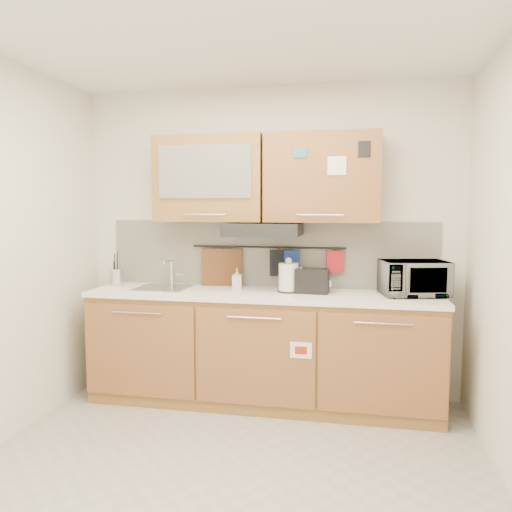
% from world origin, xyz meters
% --- Properties ---
extents(floor, '(3.20, 3.20, 0.00)m').
position_xyz_m(floor, '(0.00, 0.00, 0.00)').
color(floor, '#9E9993').
rests_on(floor, ground).
extents(ceiling, '(3.20, 3.20, 0.00)m').
position_xyz_m(ceiling, '(0.00, 0.00, 2.60)').
color(ceiling, white).
rests_on(ceiling, wall_back).
extents(wall_back, '(3.20, 0.00, 3.20)m').
position_xyz_m(wall_back, '(0.00, 1.50, 1.30)').
color(wall_back, silver).
rests_on(wall_back, ground).
extents(base_cabinet, '(2.80, 0.64, 0.88)m').
position_xyz_m(base_cabinet, '(0.00, 1.19, 0.41)').
color(base_cabinet, olive).
rests_on(base_cabinet, floor).
extents(countertop, '(2.82, 0.62, 0.04)m').
position_xyz_m(countertop, '(0.00, 1.19, 0.90)').
color(countertop, white).
rests_on(countertop, base_cabinet).
extents(backsplash, '(2.80, 0.02, 0.56)m').
position_xyz_m(backsplash, '(0.00, 1.49, 1.20)').
color(backsplash, silver).
rests_on(backsplash, countertop).
extents(upper_cabinets, '(1.82, 0.37, 0.70)m').
position_xyz_m(upper_cabinets, '(-0.00, 1.32, 1.83)').
color(upper_cabinets, olive).
rests_on(upper_cabinets, wall_back).
extents(range_hood, '(0.60, 0.46, 0.10)m').
position_xyz_m(range_hood, '(0.00, 1.25, 1.42)').
color(range_hood, black).
rests_on(range_hood, upper_cabinets).
extents(sink, '(0.42, 0.40, 0.26)m').
position_xyz_m(sink, '(-0.85, 1.21, 0.92)').
color(sink, silver).
rests_on(sink, countertop).
extents(utensil_rail, '(1.30, 0.02, 0.02)m').
position_xyz_m(utensil_rail, '(0.00, 1.45, 1.26)').
color(utensil_rail, black).
rests_on(utensil_rail, backsplash).
extents(utensil_crock, '(0.14, 0.14, 0.29)m').
position_xyz_m(utensil_crock, '(-1.30, 1.27, 1.00)').
color(utensil_crock, silver).
rests_on(utensil_crock, countertop).
extents(kettle, '(0.20, 0.18, 0.28)m').
position_xyz_m(kettle, '(0.21, 1.24, 1.03)').
color(kettle, silver).
rests_on(kettle, countertop).
extents(toaster, '(0.27, 0.17, 0.20)m').
position_xyz_m(toaster, '(0.40, 1.22, 1.02)').
color(toaster, black).
rests_on(toaster, countertop).
extents(microwave, '(0.55, 0.44, 0.27)m').
position_xyz_m(microwave, '(1.18, 1.26, 1.05)').
color(microwave, '#999999').
rests_on(microwave, countertop).
extents(soap_bottle, '(0.09, 0.09, 0.17)m').
position_xyz_m(soap_bottle, '(-0.24, 1.32, 1.01)').
color(soap_bottle, '#999999').
rests_on(soap_bottle, countertop).
extents(cutting_board, '(0.35, 0.09, 0.44)m').
position_xyz_m(cutting_board, '(-0.40, 1.44, 1.02)').
color(cutting_board, brown).
rests_on(cutting_board, utensil_rail).
extents(oven_mitt, '(0.13, 0.06, 0.21)m').
position_xyz_m(oven_mitt, '(0.21, 1.44, 1.13)').
color(oven_mitt, navy).
rests_on(oven_mitt, utensil_rail).
extents(dark_pouch, '(0.14, 0.09, 0.22)m').
position_xyz_m(dark_pouch, '(0.09, 1.44, 1.13)').
color(dark_pouch, black).
rests_on(dark_pouch, utensil_rail).
extents(pot_holder, '(0.15, 0.06, 0.18)m').
position_xyz_m(pot_holder, '(0.57, 1.44, 1.15)').
color(pot_holder, '#B01722').
rests_on(pot_holder, utensil_rail).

